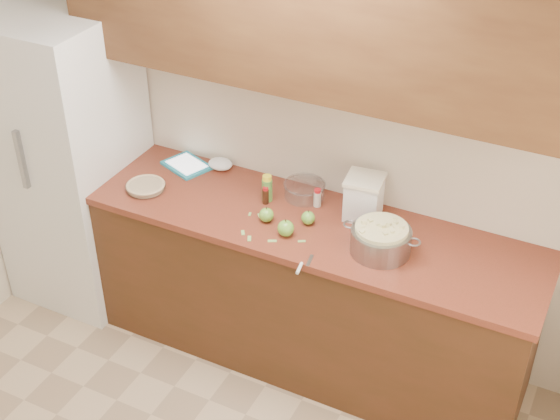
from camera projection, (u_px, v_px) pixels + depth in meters
The scene contains 23 objects.
room_shell at pixel (114, 341), 2.75m from camera, with size 3.60×3.60×3.60m.
counter_run at pixel (293, 286), 4.31m from camera, with size 2.64×0.68×0.92m.
upper_cabinets at pixel (311, 17), 3.59m from camera, with size 2.60×0.34×0.70m, color brown.
fridge at pixel (71, 161), 4.57m from camera, with size 0.70×0.70×1.80m, color silver.
pie at pixel (146, 186), 4.27m from camera, with size 0.22×0.22×0.04m.
colander at pixel (381, 240), 3.77m from camera, with size 0.39×0.30×0.15m.
flour_canister at pixel (364, 197), 4.00m from camera, with size 0.21×0.21×0.23m.
tablet at pixel (187, 165), 4.47m from camera, with size 0.31×0.27×0.02m.
paring_knife at pixel (301, 267), 3.70m from camera, with size 0.05×0.17×0.02m.
lemon_bottle at pixel (267, 189), 4.15m from camera, with size 0.06×0.06×0.15m.
cinnamon_shaker at pixel (317, 198), 4.12m from camera, with size 0.04×0.04×0.10m.
vanilla_bottle at pixel (266, 195), 4.14m from camera, with size 0.04×0.04×0.10m.
mixing_bowl at pixel (305, 189), 4.19m from camera, with size 0.23×0.23×0.09m.
paper_towel at pixel (220, 164), 4.45m from camera, with size 0.14×0.12×0.06m, color white.
apple_left at pixel (266, 215), 4.00m from camera, with size 0.08×0.08×0.09m.
apple_center at pixel (308, 218), 3.99m from camera, with size 0.07×0.07×0.08m.
apple_front at pixel (286, 228), 3.90m from camera, with size 0.08×0.08×0.10m.
peel_a at pixel (243, 233), 3.94m from camera, with size 0.04×0.02×0.00m, color #87B95A.
peel_b at pixel (260, 216), 4.06m from camera, with size 0.04×0.02×0.00m, color #87B95A.
peel_c at pixel (272, 241), 3.88m from camera, with size 0.04×0.02×0.00m, color #87B95A.
peel_d at pixel (250, 214), 4.07m from camera, with size 0.03×0.01×0.00m, color #87B95A.
peel_e at pixel (302, 241), 3.88m from camera, with size 0.04×0.02×0.00m, color #87B95A.
peel_f at pixel (249, 239), 3.90m from camera, with size 0.05×0.02×0.00m, color #87B95A.
Camera 1 is at (1.43, -1.54, 3.22)m, focal length 50.00 mm.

